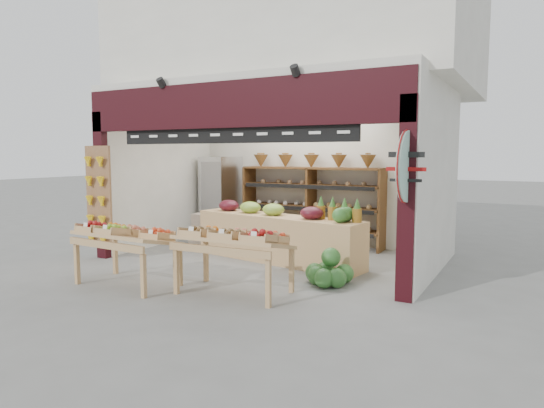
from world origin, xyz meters
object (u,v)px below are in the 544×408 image
at_px(back_shelving, 311,189).
at_px(cardboard_stack, 212,234).
at_px(mid_counter, 277,236).
at_px(display_table_left, 124,235).
at_px(refrigerator, 221,197).
at_px(watermelon_pile, 328,272).
at_px(display_table_right, 234,239).

bearing_deg(back_shelving, cardboard_stack, -149.22).
xyz_separation_m(cardboard_stack, mid_counter, (1.89, -0.68, 0.21)).
bearing_deg(display_table_left, mid_counter, 62.03).
bearing_deg(refrigerator, watermelon_pile, -26.58).
bearing_deg(display_table_left, refrigerator, 104.79).
distance_m(back_shelving, cardboard_stack, 2.26).
height_order(back_shelving, refrigerator, back_shelving).
height_order(back_shelving, display_table_left, back_shelving).
xyz_separation_m(back_shelving, watermelon_pile, (1.49, -2.73, -0.99)).
xyz_separation_m(back_shelving, refrigerator, (-2.21, -0.11, -0.25)).
relative_size(refrigerator, display_table_left, 1.22).
xyz_separation_m(back_shelving, cardboard_stack, (-1.77, -1.06, -0.93)).
relative_size(display_table_right, watermelon_pile, 2.25).
bearing_deg(cardboard_stack, watermelon_pile, -27.13).
relative_size(back_shelving, watermelon_pile, 4.42).
distance_m(cardboard_stack, display_table_left, 3.17).
height_order(back_shelving, cardboard_stack, back_shelving).
xyz_separation_m(refrigerator, watermelon_pile, (3.70, -2.62, -0.74)).
bearing_deg(refrigerator, mid_counter, -26.15).
bearing_deg(display_table_right, back_shelving, 98.22).
xyz_separation_m(refrigerator, mid_counter, (2.33, -1.62, -0.47)).
xyz_separation_m(back_shelving, display_table_right, (0.54, -3.77, -0.41)).
xyz_separation_m(cardboard_stack, display_table_right, (2.32, -2.71, 0.52)).
relative_size(display_table_left, display_table_right, 0.96).
height_order(back_shelving, watermelon_pile, back_shelving).
bearing_deg(back_shelving, display_table_left, -105.57).
bearing_deg(mid_counter, cardboard_stack, 160.38).
distance_m(refrigerator, watermelon_pile, 4.60).
distance_m(back_shelving, display_table_right, 3.83).
bearing_deg(back_shelving, refrigerator, -177.24).
distance_m(mid_counter, display_table_right, 2.10).
height_order(cardboard_stack, watermelon_pile, cardboard_stack).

